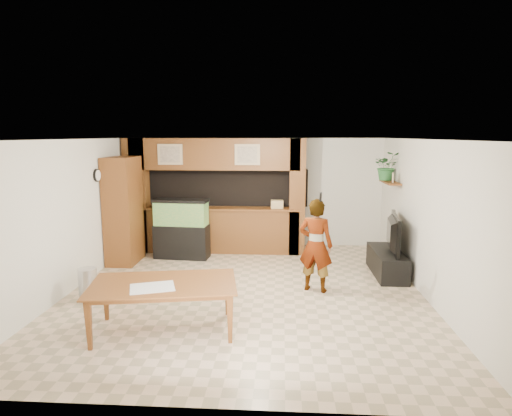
# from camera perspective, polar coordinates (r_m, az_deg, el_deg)

# --- Properties ---
(floor) EXTENTS (6.50, 6.50, 0.00)m
(floor) POSITION_cam_1_polar(r_m,az_deg,el_deg) (7.56, -1.38, -10.98)
(floor) COLOR #CEAF8F
(floor) RESTS_ON ground
(ceiling) EXTENTS (6.50, 6.50, 0.00)m
(ceiling) POSITION_cam_1_polar(r_m,az_deg,el_deg) (7.07, -1.46, 9.14)
(ceiling) COLOR white
(ceiling) RESTS_ON wall_back
(wall_back) EXTENTS (6.00, 0.00, 6.00)m
(wall_back) POSITION_cam_1_polar(r_m,az_deg,el_deg) (10.40, 0.13, 2.14)
(wall_back) COLOR silver
(wall_back) RESTS_ON floor
(wall_left) EXTENTS (0.00, 6.50, 6.50)m
(wall_left) POSITION_cam_1_polar(r_m,az_deg,el_deg) (8.04, -23.26, -0.90)
(wall_left) COLOR silver
(wall_left) RESTS_ON floor
(wall_right) EXTENTS (0.00, 6.50, 6.50)m
(wall_right) POSITION_cam_1_polar(r_m,az_deg,el_deg) (7.56, 21.87, -1.43)
(wall_right) COLOR silver
(wall_right) RESTS_ON floor
(partition) EXTENTS (4.20, 0.99, 2.60)m
(partition) POSITION_cam_1_polar(r_m,az_deg,el_deg) (9.90, -5.58, 1.78)
(partition) COLOR brown
(partition) RESTS_ON floor
(wall_clock) EXTENTS (0.05, 0.25, 0.25)m
(wall_clock) POSITION_cam_1_polar(r_m,az_deg,el_deg) (8.84, -20.42, 4.10)
(wall_clock) COLOR black
(wall_clock) RESTS_ON wall_left
(wall_shelf) EXTENTS (0.25, 0.90, 0.04)m
(wall_shelf) POSITION_cam_1_polar(r_m,az_deg,el_deg) (9.32, 17.43, 3.29)
(wall_shelf) COLOR brown
(wall_shelf) RESTS_ON wall_right
(pantry_cabinet) EXTENTS (0.56, 0.91, 2.23)m
(pantry_cabinet) POSITION_cam_1_polar(r_m,az_deg,el_deg) (9.36, -17.25, -0.31)
(pantry_cabinet) COLOR brown
(pantry_cabinet) RESTS_ON floor
(trash_can) EXTENTS (0.29, 0.29, 0.54)m
(trash_can) POSITION_cam_1_polar(r_m,az_deg,el_deg) (7.58, -21.50, -9.47)
(trash_can) COLOR #B2B2B7
(trash_can) RESTS_ON floor
(aquarium) EXTENTS (1.18, 0.44, 1.30)m
(aquarium) POSITION_cam_1_polar(r_m,az_deg,el_deg) (9.48, -9.89, -2.83)
(aquarium) COLOR black
(aquarium) RESTS_ON floor
(tv_stand) EXTENTS (0.52, 1.41, 0.47)m
(tv_stand) POSITION_cam_1_polar(r_m,az_deg,el_deg) (8.70, 17.05, -6.97)
(tv_stand) COLOR black
(tv_stand) RESTS_ON floor
(television) EXTENTS (0.35, 1.24, 0.71)m
(television) POSITION_cam_1_polar(r_m,az_deg,el_deg) (8.56, 17.24, -3.18)
(television) COLOR black
(television) RESTS_ON tv_stand
(photo_frame) EXTENTS (0.06, 0.15, 0.20)m
(photo_frame) POSITION_cam_1_polar(r_m,az_deg,el_deg) (9.10, 17.78, 3.88)
(photo_frame) COLOR tan
(photo_frame) RESTS_ON wall_shelf
(potted_plant) EXTENTS (0.55, 0.48, 0.61)m
(potted_plant) POSITION_cam_1_polar(r_m,az_deg,el_deg) (9.47, 17.07, 5.37)
(potted_plant) COLOR #27622F
(potted_plant) RESTS_ON wall_shelf
(person) EXTENTS (0.68, 0.56, 1.62)m
(person) POSITION_cam_1_polar(r_m,az_deg,el_deg) (7.41, 7.96, -4.95)
(person) COLOR #8F7B4E
(person) RESTS_ON floor
(microphone) EXTENTS (0.04, 0.11, 0.17)m
(microphone) POSITION_cam_1_polar(r_m,az_deg,el_deg) (7.08, 8.62, 1.46)
(microphone) COLOR black
(microphone) RESTS_ON person
(dining_table) EXTENTS (2.11, 1.40, 0.69)m
(dining_table) POSITION_cam_1_polar(r_m,az_deg,el_deg) (6.10, -12.18, -12.91)
(dining_table) COLOR brown
(dining_table) RESTS_ON floor
(newspaper_a) EXTENTS (0.67, 0.57, 0.01)m
(newspaper_a) POSITION_cam_1_polar(r_m,az_deg,el_deg) (5.87, -13.67, -10.25)
(newspaper_a) COLOR silver
(newspaper_a) RESTS_ON dining_table
(counter_box) EXTENTS (0.28, 0.19, 0.18)m
(counter_box) POSITION_cam_1_polar(r_m,az_deg,el_deg) (9.62, 2.82, 0.50)
(counter_box) COLOR tan
(counter_box) RESTS_ON partition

